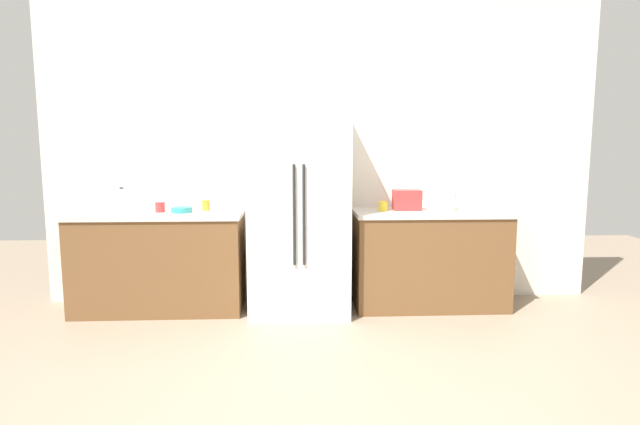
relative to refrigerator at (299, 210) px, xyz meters
name	(u,v)px	position (x,y,z in m)	size (l,w,h in m)	color
ground_plane	(339,395)	(0.23, -1.62, -0.93)	(10.45, 10.45, 0.00)	gray
kitchen_back_panel	(322,151)	(0.23, 0.41, 0.51)	(5.23, 0.10, 2.87)	silver
counter_left	(159,262)	(-1.26, 0.07, -0.48)	(1.51, 0.60, 0.90)	brown
counter_right	(429,259)	(1.21, 0.07, -0.48)	(1.41, 0.60, 0.90)	brown
refrigerator	(299,210)	(0.00, 0.00, 0.00)	(0.88, 0.72, 1.85)	white
toaster	(407,200)	(1.00, 0.12, 0.07)	(0.25, 0.16, 0.19)	red
rice_cooker	(443,197)	(1.33, 0.10, 0.10)	(0.23, 0.23, 0.27)	white
bottle_a	(122,201)	(-1.61, 0.19, 0.06)	(0.06, 0.06, 0.22)	white
cup_a	(160,207)	(-1.24, 0.09, 0.02)	(0.09, 0.09, 0.09)	red
cup_b	(206,205)	(-0.85, 0.17, 0.02)	(0.07, 0.07, 0.10)	orange
cup_c	(383,206)	(0.77, 0.08, 0.02)	(0.09, 0.09, 0.09)	yellow
bowl_a	(182,210)	(-1.04, 0.06, 0.00)	(0.18, 0.18, 0.05)	teal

